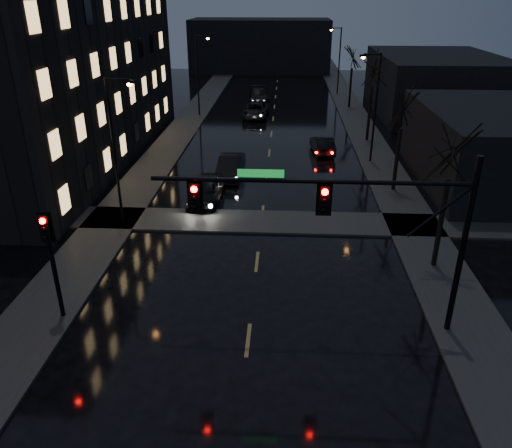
# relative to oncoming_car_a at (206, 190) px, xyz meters

# --- Properties ---
(sidewalk_left) EXTENTS (3.00, 140.00, 0.12)m
(sidewalk_left) POSITION_rel_oncoming_car_a_xyz_m (-4.93, 13.59, -0.73)
(sidewalk_left) COLOR #2D2D2B
(sidewalk_left) RESTS_ON ground
(sidewalk_right) EXTENTS (3.00, 140.00, 0.12)m
(sidewalk_right) POSITION_rel_oncoming_car_a_xyz_m (12.07, 13.59, -0.73)
(sidewalk_right) COLOR #2D2D2B
(sidewalk_right) RESTS_ON ground
(sidewalk_cross) EXTENTS (40.00, 3.00, 0.12)m
(sidewalk_cross) POSITION_rel_oncoming_car_a_xyz_m (3.57, -2.91, -0.73)
(sidewalk_cross) COLOR #2D2D2B
(sidewalk_cross) RESTS_ON ground
(apartment_block) EXTENTS (12.00, 30.00, 12.00)m
(apartment_block) POSITION_rel_oncoming_car_a_xyz_m (-12.93, 8.59, 5.21)
(apartment_block) COLOR black
(apartment_block) RESTS_ON ground
(commercial_right_near) EXTENTS (10.00, 14.00, 5.00)m
(commercial_right_near) POSITION_rel_oncoming_car_a_xyz_m (19.07, 4.59, 1.71)
(commercial_right_near) COLOR black
(commercial_right_near) RESTS_ON ground
(commercial_right_far) EXTENTS (12.00, 18.00, 6.00)m
(commercial_right_far) POSITION_rel_oncoming_car_a_xyz_m (20.57, 26.59, 2.21)
(commercial_right_far) COLOR black
(commercial_right_far) RESTS_ON ground
(far_block) EXTENTS (22.00, 10.00, 8.00)m
(far_block) POSITION_rel_oncoming_car_a_xyz_m (0.57, 56.59, 3.21)
(far_block) COLOR black
(far_block) RESTS_ON ground
(signal_mast) EXTENTS (11.11, 0.41, 7.00)m
(signal_mast) POSITION_rel_oncoming_car_a_xyz_m (7.42, -12.41, 4.08)
(signal_mast) COLOR black
(signal_mast) RESTS_ON ground
(signal_pole_left) EXTENTS (0.35, 0.41, 4.53)m
(signal_pole_left) POSITION_rel_oncoming_car_a_xyz_m (-3.93, -12.42, 2.22)
(signal_pole_left) COLOR black
(signal_pole_left) RESTS_ON ground
(tree_near) EXTENTS (3.52, 3.52, 8.08)m
(tree_near) POSITION_rel_oncoming_car_a_xyz_m (11.97, -7.41, 5.43)
(tree_near) COLOR black
(tree_near) RESTS_ON ground
(tree_mid_a) EXTENTS (3.30, 3.30, 7.58)m
(tree_mid_a) POSITION_rel_oncoming_car_a_xyz_m (11.97, 2.59, 5.04)
(tree_mid_a) COLOR black
(tree_mid_a) RESTS_ON ground
(tree_mid_b) EXTENTS (3.74, 3.74, 8.59)m
(tree_mid_b) POSITION_rel_oncoming_car_a_xyz_m (11.97, 14.59, 5.82)
(tree_mid_b) COLOR black
(tree_mid_b) RESTS_ON ground
(tree_far) EXTENTS (3.43, 3.43, 7.88)m
(tree_far) POSITION_rel_oncoming_car_a_xyz_m (11.97, 28.59, 5.27)
(tree_far) COLOR black
(tree_far) RESTS_ON ground
(streetlight_l_near) EXTENTS (1.53, 0.28, 8.00)m
(streetlight_l_near) POSITION_rel_oncoming_car_a_xyz_m (-4.01, -3.41, 3.99)
(streetlight_l_near) COLOR black
(streetlight_l_near) RESTS_ON ground
(streetlight_l_far) EXTENTS (1.53, 0.28, 8.00)m
(streetlight_l_far) POSITION_rel_oncoming_car_a_xyz_m (-4.01, 23.59, 3.99)
(streetlight_l_far) COLOR black
(streetlight_l_far) RESTS_ON ground
(streetlight_r_mid) EXTENTS (1.53, 0.28, 8.00)m
(streetlight_r_mid) POSITION_rel_oncoming_car_a_xyz_m (11.16, 8.59, 3.99)
(streetlight_r_mid) COLOR black
(streetlight_r_mid) RESTS_ON ground
(streetlight_r_far) EXTENTS (1.53, 0.28, 8.00)m
(streetlight_r_far) POSITION_rel_oncoming_car_a_xyz_m (11.16, 36.59, 3.99)
(streetlight_r_far) COLOR black
(streetlight_r_far) RESTS_ON ground
(oncoming_car_a) EXTENTS (2.05, 4.70, 1.58)m
(oncoming_car_a) POSITION_rel_oncoming_car_a_xyz_m (0.00, 0.00, 0.00)
(oncoming_car_a) COLOR black
(oncoming_car_a) RESTS_ON ground
(oncoming_car_b) EXTENTS (1.77, 4.67, 1.52)m
(oncoming_car_b) POSITION_rel_oncoming_car_a_xyz_m (1.05, 4.67, -0.03)
(oncoming_car_b) COLOR black
(oncoming_car_b) RESTS_ON ground
(oncoming_car_c) EXTENTS (2.70, 5.39, 1.46)m
(oncoming_car_c) POSITION_rel_oncoming_car_a_xyz_m (1.76, 23.11, -0.06)
(oncoming_car_c) COLOR black
(oncoming_car_c) RESTS_ON ground
(oncoming_car_d) EXTENTS (2.76, 5.64, 1.58)m
(oncoming_car_d) POSITION_rel_oncoming_car_a_xyz_m (1.65, 31.33, 0.00)
(oncoming_car_d) COLOR black
(oncoming_car_d) RESTS_ON ground
(lead_car) EXTENTS (1.93, 4.31, 1.37)m
(lead_car) POSITION_rel_oncoming_car_a_xyz_m (7.84, 10.77, -0.10)
(lead_car) COLOR black
(lead_car) RESTS_ON ground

